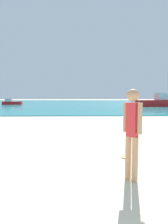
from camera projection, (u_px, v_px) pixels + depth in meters
The scene contains 5 objects.
water at pixel (80, 103), 44.78m from camera, with size 160.00×60.00×0.06m, color teal.
person_standing at pixel (132, 129), 3.48m from camera, with size 0.29×0.33×1.76m.
frisbee at pixel (125, 157), 4.90m from camera, with size 0.23×0.23×0.03m, color orange.
boat_near at pixel (158, 102), 28.86m from camera, with size 6.39×2.86×2.10m.
boat_far at pixel (12, 102), 34.97m from camera, with size 3.57×1.26×1.20m.
Camera 1 is at (0.24, 0.54, 1.62)m, focal length 29.58 mm.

